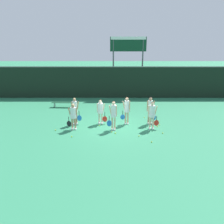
% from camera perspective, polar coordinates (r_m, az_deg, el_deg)
% --- Properties ---
extents(ground_plane, '(140.00, 140.00, 0.00)m').
position_cam_1_polar(ground_plane, '(14.09, 0.14, -3.76)').
color(ground_plane, '#2D7F56').
extents(fence_windscreen, '(60.00, 0.08, 3.12)m').
position_cam_1_polar(fence_windscreen, '(21.80, -0.02, 7.78)').
color(fence_windscreen, black).
rests_on(fence_windscreen, ground_plane).
extents(scoreboard, '(3.59, 0.15, 5.90)m').
position_cam_1_polar(scoreboard, '(22.54, 3.95, 15.77)').
color(scoreboard, '#515156').
rests_on(scoreboard, ground_plane).
extents(bench_courtside, '(2.21, 0.46, 0.44)m').
position_cam_1_polar(bench_courtside, '(18.89, -12.47, 2.35)').
color(bench_courtside, '#19472D').
rests_on(bench_courtside, ground_plane).
extents(player_0, '(0.67, 0.39, 1.63)m').
position_cam_1_polar(player_0, '(13.49, -10.38, -0.64)').
color(player_0, tan).
rests_on(player_0, ground_plane).
extents(player_1, '(0.62, 0.33, 1.81)m').
position_cam_1_polar(player_1, '(13.17, 0.10, -0.35)').
color(player_1, beige).
rests_on(player_1, ground_plane).
extents(player_2, '(0.69, 0.40, 1.73)m').
position_cam_1_polar(player_2, '(13.54, 10.17, -0.29)').
color(player_2, beige).
rests_on(player_2, ground_plane).
extents(player_3, '(0.63, 0.33, 1.77)m').
position_cam_1_polar(player_3, '(14.40, -9.93, 0.73)').
color(player_3, tan).
rests_on(player_3, ground_plane).
extents(player_4, '(0.68, 0.40, 1.63)m').
position_cam_1_polar(player_4, '(14.31, -3.28, 0.58)').
color(player_4, beige).
rests_on(player_4, ground_plane).
extents(player_5, '(0.62, 0.33, 1.82)m').
position_cam_1_polar(player_5, '(14.23, 3.59, 0.93)').
color(player_5, tan).
rests_on(player_5, ground_plane).
extents(player_6, '(0.64, 0.36, 1.81)m').
position_cam_1_polar(player_6, '(14.46, 9.70, 1.01)').
color(player_6, tan).
rests_on(player_6, ground_plane).
extents(tennis_ball_0, '(0.07, 0.07, 0.07)m').
position_cam_1_polar(tennis_ball_0, '(11.96, 10.05, -7.67)').
color(tennis_ball_0, '#CCE033').
rests_on(tennis_ball_0, ground_plane).
extents(tennis_ball_1, '(0.07, 0.07, 0.07)m').
position_cam_1_polar(tennis_ball_1, '(12.92, 0.59, -5.52)').
color(tennis_ball_1, '#CCE033').
rests_on(tennis_ball_1, ground_plane).
extents(tennis_ball_2, '(0.06, 0.06, 0.06)m').
position_cam_1_polar(tennis_ball_2, '(13.07, -0.32, -5.26)').
color(tennis_ball_2, '#CCE033').
rests_on(tennis_ball_2, ground_plane).
extents(tennis_ball_3, '(0.07, 0.07, 0.07)m').
position_cam_1_polar(tennis_ball_3, '(14.16, -3.60, -3.54)').
color(tennis_ball_3, '#CCE033').
rests_on(tennis_ball_3, ground_plane).
extents(tennis_ball_4, '(0.07, 0.07, 0.07)m').
position_cam_1_polar(tennis_ball_4, '(14.59, 12.00, -3.27)').
color(tennis_ball_4, '#CCE033').
rests_on(tennis_ball_4, ground_plane).
extents(tennis_ball_5, '(0.07, 0.07, 0.07)m').
position_cam_1_polar(tennis_ball_5, '(13.81, -14.82, -4.60)').
color(tennis_ball_5, '#CCE033').
rests_on(tennis_ball_5, ground_plane).
extents(tennis_ball_6, '(0.06, 0.06, 0.06)m').
position_cam_1_polar(tennis_ball_6, '(12.62, 6.81, -6.21)').
color(tennis_ball_6, '#CCE033').
rests_on(tennis_ball_6, ground_plane).
extents(tennis_ball_7, '(0.07, 0.07, 0.07)m').
position_cam_1_polar(tennis_ball_7, '(14.29, 11.48, -3.66)').
color(tennis_ball_7, '#CCE033').
rests_on(tennis_ball_7, ground_plane).
extents(tennis_ball_8, '(0.07, 0.07, 0.07)m').
position_cam_1_polar(tennis_ball_8, '(12.64, -10.75, -6.33)').
color(tennis_ball_8, '#CCE033').
rests_on(tennis_ball_8, ground_plane).
extents(tennis_ball_9, '(0.07, 0.07, 0.07)m').
position_cam_1_polar(tennis_ball_9, '(13.27, 12.84, -5.34)').
color(tennis_ball_9, '#CCE033').
rests_on(tennis_ball_9, ground_plane).
extents(tennis_ball_10, '(0.07, 0.07, 0.07)m').
position_cam_1_polar(tennis_ball_10, '(15.93, 8.16, -1.38)').
color(tennis_ball_10, '#CCE033').
rests_on(tennis_ball_10, ground_plane).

